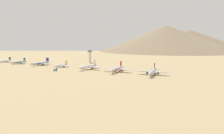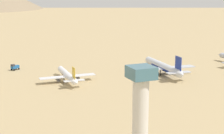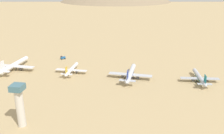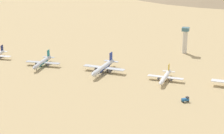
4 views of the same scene
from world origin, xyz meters
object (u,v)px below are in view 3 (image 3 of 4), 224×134
control_tower (19,103)px  parked_jet_1 (199,77)px  parked_jet_4 (14,65)px  service_truck (63,57)px  parked_jet_3 (72,69)px  parked_jet_2 (131,73)px

control_tower → parked_jet_1: bearing=-53.6°
parked_jet_4 → control_tower: 106.71m
service_truck → control_tower: bearing=-171.0°
parked_jet_3 → parked_jet_4: (-0.38, 57.86, 1.35)m
parked_jet_2 → parked_jet_4: (4.63, 114.31, 0.39)m
parked_jet_1 → parked_jet_3: size_ratio=1.09×
parked_jet_1 → parked_jet_3: (3.66, 116.17, -0.28)m
parked_jet_3 → control_tower: size_ratio=1.38×
parked_jet_2 → control_tower: (-85.85, 58.66, 10.63)m
parked_jet_2 → control_tower: size_ratio=1.77×
parked_jet_4 → service_truck: (39.83, -35.03, -2.90)m
parked_jet_1 → parked_jet_2: 59.75m
parked_jet_3 → service_truck: (39.45, 22.83, -1.55)m
parked_jet_3 → service_truck: parked_jet_3 is taller
parked_jet_3 → service_truck: bearing=30.1°
parked_jet_3 → control_tower: (-90.86, 2.22, 11.59)m
parked_jet_1 → service_truck: bearing=72.8°
parked_jet_4 → service_truck: 53.13m
parked_jet_2 → parked_jet_4: size_ratio=0.93×
parked_jet_2 → service_truck: bearing=60.7°
service_truck → control_tower: 132.58m
parked_jet_1 → parked_jet_4: size_ratio=0.80×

